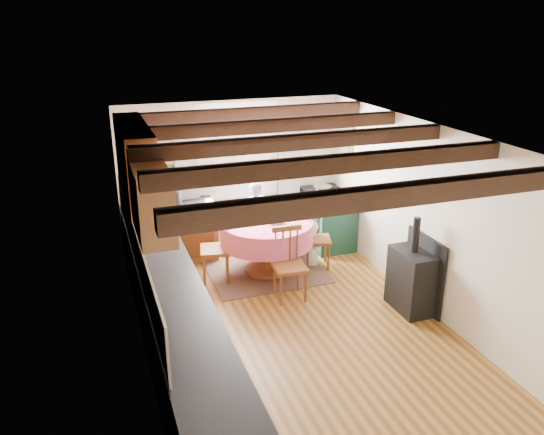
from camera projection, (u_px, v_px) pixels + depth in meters
name	position (u px, v px, depth m)	size (l,w,h in m)	color
floor	(293.00, 325.00, 6.70)	(3.60, 5.50, 0.00)	#A06D2C
ceiling	(296.00, 134.00, 5.87)	(3.60, 5.50, 0.00)	white
wall_back	(232.00, 175.00, 8.72)	(3.60, 0.00, 2.40)	silver
wall_front	(436.00, 374.00, 3.85)	(3.60, 0.00, 2.40)	silver
wall_left	(137.00, 257.00, 5.73)	(0.00, 5.50, 2.40)	silver
wall_right	(427.00, 218.00, 6.84)	(0.00, 5.50, 2.40)	silver
beam_a	(393.00, 195.00, 4.13)	(3.60, 0.16, 0.16)	#362013
beam_b	(336.00, 164.00, 5.02)	(3.60, 0.16, 0.16)	#362013
beam_c	(296.00, 142.00, 5.90)	(3.60, 0.16, 0.16)	#362013
beam_d	(267.00, 126.00, 6.79)	(3.60, 0.16, 0.16)	#362013
beam_e	(244.00, 113.00, 7.67)	(3.60, 0.16, 0.16)	#362013
splash_left	(136.00, 246.00, 6.00)	(0.02, 4.50, 0.55)	beige
splash_back	(170.00, 181.00, 8.39)	(1.40, 0.02, 0.55)	beige
base_cabinet_left	(170.00, 315.00, 6.08)	(0.60, 5.30, 0.88)	brown
base_cabinet_back	(173.00, 233.00, 8.39)	(1.30, 0.60, 0.88)	brown
worktop_left	(169.00, 278.00, 5.93)	(0.64, 5.30, 0.04)	black
worktop_back	(172.00, 206.00, 8.21)	(1.30, 0.64, 0.04)	black
wall_cabinet_glass	(135.00, 161.00, 6.58)	(0.34, 1.80, 0.90)	brown
wall_cabinet_solid	(152.00, 202.00, 5.27)	(0.34, 0.90, 0.70)	brown
window_frame	(238.00, 151.00, 8.60)	(1.34, 0.03, 1.54)	white
window_pane	(238.00, 150.00, 8.60)	(1.20, 0.01, 1.40)	white
curtain_left	(188.00, 187.00, 8.43)	(0.35, 0.10, 2.10)	#ADB0A3
curtain_right	(289.00, 177.00, 8.96)	(0.35, 0.10, 2.10)	#ADB0A3
curtain_rod	(238.00, 114.00, 8.31)	(0.03, 0.03, 2.00)	black
wall_picture	(345.00, 142.00, 8.70)	(0.04, 0.50, 0.60)	gold
wall_plate	(294.00, 140.00, 8.84)	(0.30, 0.30, 0.02)	silver
rug	(267.00, 272.00, 8.09)	(1.69, 1.31, 0.01)	brown
dining_table	(267.00, 247.00, 7.95)	(1.36, 1.36, 0.82)	#D04872
chair_near	(290.00, 265.00, 7.19)	(0.43, 0.45, 0.99)	brown
chair_left	(215.00, 247.00, 7.71)	(0.44, 0.46, 1.02)	brown
chair_right	(317.00, 237.00, 8.13)	(0.41, 0.43, 0.96)	brown
aga_range	(327.00, 218.00, 8.96)	(0.65, 1.00, 0.93)	#174334
cast_iron_stove	(413.00, 265.00, 6.87)	(0.38, 0.64, 1.27)	black
child_far	(255.00, 218.00, 8.59)	(0.44, 0.29, 1.20)	#4C5873
child_right	(308.00, 233.00, 8.23)	(0.50, 0.32, 1.02)	silver
bowl_a	(276.00, 222.00, 7.72)	(0.24, 0.24, 0.06)	silver
bowl_b	(259.00, 216.00, 7.94)	(0.18, 0.18, 0.06)	silver
cup	(279.00, 215.00, 7.93)	(0.10, 0.10, 0.09)	silver
canister_tall	(152.00, 199.00, 8.06)	(0.15, 0.15, 0.25)	#262628
canister_wide	(175.00, 197.00, 8.23)	(0.18, 0.18, 0.20)	#262628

